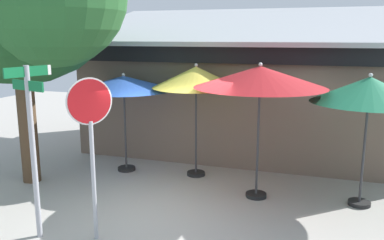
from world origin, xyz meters
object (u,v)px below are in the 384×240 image
Objects in this scene: patio_umbrella_royal_blue_left at (124,84)px; patio_umbrella_crimson_right at (260,78)px; patio_umbrella_forest_green_far_right at (369,91)px; street_sign_post at (32,136)px; patio_umbrella_mustard_center at (196,78)px; stop_sign at (91,129)px.

patio_umbrella_royal_blue_left is 3.51m from patio_umbrella_crimson_right.
patio_umbrella_crimson_right is (3.42, -0.72, 0.33)m from patio_umbrella_royal_blue_left.
street_sign_post is at bearing -149.65° from patio_umbrella_forest_green_far_right.
street_sign_post is 1.18× the size of patio_umbrella_royal_blue_left.
street_sign_post reaches higher than patio_umbrella_forest_green_far_right.
patio_umbrella_mustard_center reaches higher than patio_umbrella_royal_blue_left.
patio_umbrella_royal_blue_left is at bearing 168.10° from patio_umbrella_crimson_right.
street_sign_post reaches higher than patio_umbrella_royal_blue_left.
street_sign_post is 1.02× the size of patio_umbrella_crimson_right.
patio_umbrella_mustard_center is 1.87m from patio_umbrella_crimson_right.
patio_umbrella_mustard_center reaches higher than stop_sign.
street_sign_post reaches higher than patio_umbrella_mustard_center.
stop_sign is at bearing -71.03° from patio_umbrella_royal_blue_left.
patio_umbrella_royal_blue_left is (-1.15, 3.36, 0.32)m from stop_sign.
street_sign_post is 4.15m from patio_umbrella_mustard_center.
patio_umbrella_crimson_right is 1.06× the size of patio_umbrella_forest_green_far_right.
patio_umbrella_forest_green_far_right is (2.05, 0.22, -0.21)m from patio_umbrella_crimson_right.
patio_umbrella_forest_green_far_right is (3.68, -0.69, -0.06)m from patio_umbrella_mustard_center.
patio_umbrella_royal_blue_left is at bearing 93.15° from street_sign_post.
stop_sign is at bearing -100.24° from patio_umbrella_mustard_center.
patio_umbrella_mustard_center is at bearing 67.06° from street_sign_post.
patio_umbrella_mustard_center is (0.64, 3.55, 0.50)m from stop_sign.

